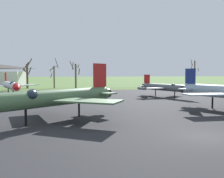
{
  "coord_description": "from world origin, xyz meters",
  "views": [
    {
      "loc": [
        -9.56,
        -14.5,
        4.42
      ],
      "look_at": [
        -2.68,
        19.31,
        2.14
      ],
      "focal_mm": 38.22,
      "sensor_mm": 36.0,
      "label": 1
    }
  ],
  "objects_px": {
    "jet_fighter_front_left": "(166,87)",
    "jet_fighter_rear_center": "(11,85)",
    "info_placard_rear_center": "(18,95)",
    "jet_fighter_rear_left": "(53,97)"
  },
  "relations": [
    {
      "from": "jet_fighter_rear_center",
      "to": "info_placard_rear_center",
      "type": "relative_size",
      "value": 13.12
    },
    {
      "from": "jet_fighter_rear_center",
      "to": "jet_fighter_front_left",
      "type": "bearing_deg",
      "value": -15.75
    },
    {
      "from": "jet_fighter_front_left",
      "to": "jet_fighter_rear_left",
      "type": "xyz_separation_m",
      "value": [
        -19.37,
        -18.3,
        0.37
      ]
    },
    {
      "from": "jet_fighter_front_left",
      "to": "jet_fighter_rear_center",
      "type": "distance_m",
      "value": 29.52
    },
    {
      "from": "jet_fighter_front_left",
      "to": "jet_fighter_rear_center",
      "type": "xyz_separation_m",
      "value": [
        -28.41,
        8.01,
        0.25
      ]
    },
    {
      "from": "jet_fighter_front_left",
      "to": "info_placard_rear_center",
      "type": "xyz_separation_m",
      "value": [
        -25.92,
        1.59,
        -1.16
      ]
    },
    {
      "from": "jet_fighter_rear_center",
      "to": "jet_fighter_rear_left",
      "type": "bearing_deg",
      "value": -71.05
    },
    {
      "from": "info_placard_rear_center",
      "to": "jet_fighter_rear_left",
      "type": "height_order",
      "value": "jet_fighter_rear_left"
    },
    {
      "from": "info_placard_rear_center",
      "to": "jet_fighter_rear_center",
      "type": "bearing_deg",
      "value": 111.19
    },
    {
      "from": "info_placard_rear_center",
      "to": "jet_fighter_rear_left",
      "type": "xyz_separation_m",
      "value": [
        6.55,
        -19.89,
        1.53
      ]
    }
  ]
}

